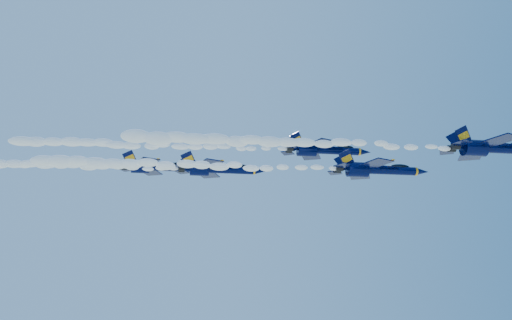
{
  "coord_description": "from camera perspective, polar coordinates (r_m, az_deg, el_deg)",
  "views": [
    {
      "loc": [
        -20.91,
        -78.56,
        129.2
      ],
      "look_at": [
        -9.96,
        2.48,
        153.73
      ],
      "focal_mm": 35.0,
      "sensor_mm": 36.0,
      "label": 1
    }
  ],
  "objects": [
    {
      "name": "smoke_trail_jet_third",
      "position": [
        85.4,
        -11.62,
        1.67
      ],
      "size": [
        45.59,
        1.82,
        1.64
      ],
      "primitive_type": "ellipsoid",
      "color": "white"
    },
    {
      "name": "jet_fourth",
      "position": [
        93.14,
        -4.48,
        -1.05
      ],
      "size": [
        16.42,
        13.47,
        6.1
      ],
      "color": "black"
    },
    {
      "name": "jet_lead",
      "position": [
        80.02,
        25.56,
        1.22
      ],
      "size": [
        15.68,
        12.86,
        5.83
      ],
      "color": "black"
    },
    {
      "name": "smoke_trail_jet_lead",
      "position": [
        68.52,
        4.43,
        2.04
      ],
      "size": [
        45.59,
        1.87,
        1.69
      ],
      "primitive_type": "ellipsoid",
      "color": "white"
    },
    {
      "name": "smoke_trail_jet_second",
      "position": [
        75.8,
        -7.65,
        -0.61
      ],
      "size": [
        45.59,
        1.85,
        1.67
      ],
      "primitive_type": "ellipsoid",
      "color": "white"
    },
    {
      "name": "jet_third",
      "position": [
        88.31,
        7.72,
        1.14
      ],
      "size": [
        15.28,
        12.53,
        5.68
      ],
      "color": "black"
    },
    {
      "name": "jet_fifth",
      "position": [
        102.39,
        -11.25,
        -0.79
      ],
      "size": [
        16.45,
        13.49,
        6.11
      ],
      "color": "black"
    },
    {
      "name": "smoke_trail_jet_fourth",
      "position": [
        96.22,
        -22.49,
        -0.58
      ],
      "size": [
        45.59,
        1.96,
        1.77
      ],
      "primitive_type": "ellipsoid",
      "color": "white"
    },
    {
      "name": "smoke_trail_jet_fifth",
      "position": [
        108.44,
        -27.18,
        -0.36
      ],
      "size": [
        45.59,
        1.96,
        1.77
      ],
      "primitive_type": "ellipsoid",
      "color": "white"
    },
    {
      "name": "jet_second",
      "position": [
        81.29,
        13.56,
        -1.08
      ],
      "size": [
        15.52,
        12.73,
        5.77
      ],
      "color": "black"
    }
  ]
}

